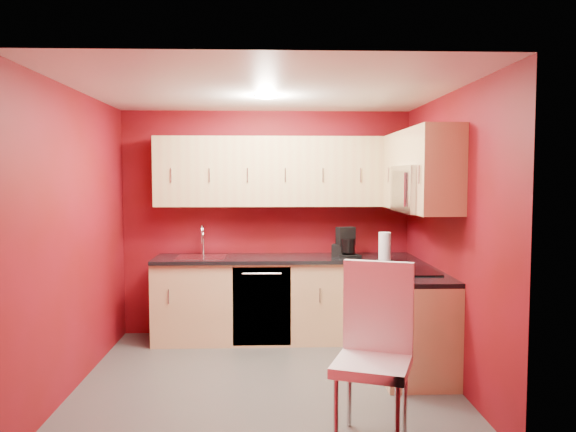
{
  "coord_description": "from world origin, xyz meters",
  "views": [
    {
      "loc": [
        0.01,
        -4.8,
        1.77
      ],
      "look_at": [
        0.21,
        0.55,
        1.39
      ],
      "focal_mm": 35.0,
      "sensor_mm": 36.0,
      "label": 1
    }
  ],
  "objects": [
    {
      "name": "cooktop",
      "position": [
        1.28,
        0.2,
        0.92
      ],
      "size": [
        0.5,
        0.55,
        0.01
      ],
      "primitive_type": "cube",
      "color": "black",
      "rests_on": "countertop_right"
    },
    {
      "name": "ceiling",
      "position": [
        0.0,
        0.0,
        2.5
      ],
      "size": [
        3.2,
        3.2,
        0.0
      ],
      "primitive_type": "plane",
      "rotation": [
        3.14,
        0.0,
        0.0
      ],
      "color": "white",
      "rests_on": "wall_back"
    },
    {
      "name": "sink",
      "position": [
        -0.7,
        1.2,
        0.94
      ],
      "size": [
        0.52,
        0.42,
        0.35
      ],
      "color": "silver",
      "rests_on": "countertop_back"
    },
    {
      "name": "wall_right",
      "position": [
        1.6,
        0.0,
        1.25
      ],
      "size": [
        0.0,
        3.0,
        3.0
      ],
      "primitive_type": "plane",
      "rotation": [
        1.57,
        0.0,
        -1.57
      ],
      "color": "maroon",
      "rests_on": "floor"
    },
    {
      "name": "floor",
      "position": [
        0.0,
        0.0,
        0.0
      ],
      "size": [
        3.2,
        3.2,
        0.0
      ],
      "primitive_type": "plane",
      "color": "#454341",
      "rests_on": "ground"
    },
    {
      "name": "coffee_maker",
      "position": [
        0.88,
        1.13,
        1.07
      ],
      "size": [
        0.27,
        0.31,
        0.32
      ],
      "primitive_type": null,
      "rotation": [
        0.0,
        0.0,
        0.38
      ],
      "color": "black",
      "rests_on": "countertop_back"
    },
    {
      "name": "dining_chair",
      "position": [
        0.7,
        -1.2,
        0.59
      ],
      "size": [
        0.63,
        0.64,
        1.19
      ],
      "primitive_type": null,
      "rotation": [
        0.0,
        0.0,
        -0.36
      ],
      "color": "white",
      "rests_on": "floor"
    },
    {
      "name": "microwave",
      "position": [
        1.39,
        0.2,
        1.66
      ],
      "size": [
        0.42,
        0.76,
        0.42
      ],
      "color": "silver",
      "rests_on": "upper_cabinets_right"
    },
    {
      "name": "wall_front",
      "position": [
        0.0,
        -1.5,
        1.25
      ],
      "size": [
        3.2,
        0.0,
        3.2
      ],
      "primitive_type": "plane",
      "rotation": [
        -1.57,
        0.0,
        0.0
      ],
      "color": "maroon",
      "rests_on": "floor"
    },
    {
      "name": "wall_left",
      "position": [
        -1.6,
        0.0,
        1.25
      ],
      "size": [
        0.0,
        3.0,
        3.0
      ],
      "primitive_type": "plane",
      "rotation": [
        1.57,
        0.0,
        1.57
      ],
      "color": "maroon",
      "rests_on": "floor"
    },
    {
      "name": "paper_towel",
      "position": [
        1.21,
        0.85,
        1.06
      ],
      "size": [
        0.19,
        0.19,
        0.29
      ],
      "primitive_type": null,
      "rotation": [
        0.0,
        0.0,
        -0.14
      ],
      "color": "white",
      "rests_on": "countertop_right"
    },
    {
      "name": "dishwasher_front",
      "position": [
        -0.05,
        0.91,
        0.43
      ],
      "size": [
        0.6,
        0.02,
        0.82
      ],
      "primitive_type": "cube",
      "color": "black",
      "rests_on": "base_cabinets_back"
    },
    {
      "name": "base_cabinets_right",
      "position": [
        1.3,
        0.25,
        0.43
      ],
      "size": [
        0.6,
        1.3,
        0.87
      ],
      "primitive_type": "cube",
      "color": "#DFB37F",
      "rests_on": "floor"
    },
    {
      "name": "napkin_holder",
      "position": [
        0.77,
        1.19,
        0.98
      ],
      "size": [
        0.15,
        0.15,
        0.13
      ],
      "primitive_type": null,
      "rotation": [
        0.0,
        0.0,
        -0.26
      ],
      "color": "black",
      "rests_on": "countertop_back"
    },
    {
      "name": "upper_cabinets_right",
      "position": [
        1.42,
        0.44,
        1.89
      ],
      "size": [
        0.35,
        1.55,
        0.75
      ],
      "color": "#D0B776",
      "rests_on": "wall_right"
    },
    {
      "name": "downlight",
      "position": [
        0.0,
        0.3,
        2.48
      ],
      "size": [
        0.2,
        0.2,
        0.01
      ],
      "primitive_type": "cylinder",
      "color": "white",
      "rests_on": "ceiling"
    },
    {
      "name": "upper_cabinets_back",
      "position": [
        0.2,
        1.32,
        1.83
      ],
      "size": [
        2.8,
        0.35,
        0.75
      ],
      "primitive_type": "cube",
      "color": "#D0B776",
      "rests_on": "wall_back"
    },
    {
      "name": "wall_back",
      "position": [
        0.0,
        1.5,
        1.25
      ],
      "size": [
        3.2,
        0.0,
        3.2
      ],
      "primitive_type": "plane",
      "rotation": [
        1.57,
        0.0,
        0.0
      ],
      "color": "maroon",
      "rests_on": "floor"
    },
    {
      "name": "base_cabinets_back",
      "position": [
        0.2,
        1.2,
        0.43
      ],
      "size": [
        2.8,
        0.6,
        0.87
      ],
      "primitive_type": "cube",
      "color": "#DFB37F",
      "rests_on": "floor"
    },
    {
      "name": "countertop_right",
      "position": [
        1.29,
        0.23,
        0.89
      ],
      "size": [
        0.63,
        1.27,
        0.04
      ],
      "primitive_type": "cube",
      "color": "black",
      "rests_on": "base_cabinets_right"
    },
    {
      "name": "countertop_back",
      "position": [
        0.2,
        1.19,
        0.89
      ],
      "size": [
        2.8,
        0.63,
        0.04
      ],
      "primitive_type": "cube",
      "color": "black",
      "rests_on": "base_cabinets_back"
    }
  ]
}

